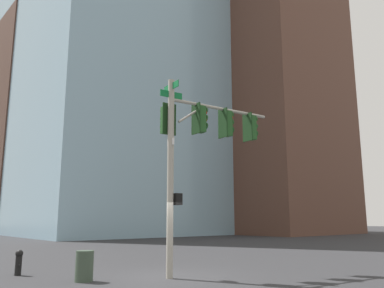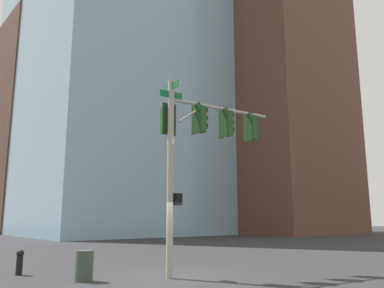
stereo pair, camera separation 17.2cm
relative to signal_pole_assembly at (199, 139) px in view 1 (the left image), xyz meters
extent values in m
plane|color=#2D2D30|center=(-0.39, -1.03, -4.88)|extent=(200.00, 200.00, 0.00)
cylinder|color=#9E998C|center=(-0.10, -1.25, -1.42)|extent=(0.23, 0.23, 6.91)
cylinder|color=#9E998C|center=(0.17, 1.01, 1.30)|extent=(0.66, 4.53, 0.12)
cylinder|color=#9E998C|center=(0.00, -0.44, 0.85)|extent=(0.21, 1.04, 0.75)
cube|color=#0F6B33|center=(-0.10, -1.25, 1.78)|extent=(0.99, 0.15, 0.24)
cube|color=#0F6B33|center=(-0.10, -1.25, 1.48)|extent=(0.14, 0.90, 0.24)
cube|color=white|center=(-0.10, -1.25, -0.26)|extent=(0.45, 0.08, 0.24)
cube|color=#1E4C1E|center=(0.05, 0.01, 0.74)|extent=(0.38, 0.38, 1.00)
cube|color=black|center=(0.03, -0.18, 0.74)|extent=(0.54, 0.10, 1.16)
sphere|color=red|center=(0.07, 0.21, 1.04)|extent=(0.20, 0.20, 0.20)
cylinder|color=#1E4C1E|center=(0.08, 0.27, 1.13)|extent=(0.23, 0.07, 0.23)
sphere|color=#4C330A|center=(0.07, 0.21, 0.74)|extent=(0.20, 0.20, 0.20)
cylinder|color=#1E4C1E|center=(0.08, 0.27, 0.83)|extent=(0.23, 0.07, 0.23)
sphere|color=#0A3819|center=(0.07, 0.21, 0.44)|extent=(0.20, 0.20, 0.20)
cylinder|color=#1E4C1E|center=(0.08, 0.27, 0.53)|extent=(0.23, 0.07, 0.23)
cube|color=#1E4C1E|center=(0.20, 1.26, 0.74)|extent=(0.38, 0.38, 1.00)
cube|color=black|center=(0.18, 1.07, 0.74)|extent=(0.54, 0.10, 1.16)
sphere|color=red|center=(0.22, 1.47, 1.04)|extent=(0.20, 0.20, 0.20)
cylinder|color=#1E4C1E|center=(0.23, 1.53, 1.13)|extent=(0.23, 0.07, 0.23)
sphere|color=#4C330A|center=(0.22, 1.47, 0.74)|extent=(0.20, 0.20, 0.20)
cylinder|color=#1E4C1E|center=(0.23, 1.53, 0.83)|extent=(0.23, 0.07, 0.23)
sphere|color=#0A3819|center=(0.22, 1.47, 0.44)|extent=(0.20, 0.20, 0.20)
cylinder|color=#1E4C1E|center=(0.23, 1.53, 0.53)|extent=(0.23, 0.07, 0.23)
cube|color=#1E4C1E|center=(0.35, 2.52, 0.74)|extent=(0.38, 0.38, 1.00)
cube|color=black|center=(0.33, 2.33, 0.74)|extent=(0.54, 0.10, 1.16)
sphere|color=red|center=(0.37, 2.72, 1.04)|extent=(0.20, 0.20, 0.20)
cylinder|color=#1E4C1E|center=(0.38, 2.79, 1.13)|extent=(0.23, 0.07, 0.23)
sphere|color=#4C330A|center=(0.37, 2.72, 0.74)|extent=(0.20, 0.20, 0.20)
cylinder|color=#1E4C1E|center=(0.38, 2.79, 0.83)|extent=(0.23, 0.07, 0.23)
sphere|color=#0A3819|center=(0.37, 2.72, 0.44)|extent=(0.20, 0.20, 0.20)
cylinder|color=#1E4C1E|center=(0.38, 2.79, 0.53)|extent=(0.23, 0.07, 0.23)
cube|color=#1E4C1E|center=(-0.41, -1.21, 0.60)|extent=(0.38, 0.38, 1.00)
cube|color=black|center=(-0.22, -1.23, 0.60)|extent=(0.10, 0.54, 1.16)
sphere|color=red|center=(-0.62, -1.19, 0.90)|extent=(0.20, 0.20, 0.20)
cylinder|color=#1E4C1E|center=(-0.68, -1.18, 0.99)|extent=(0.07, 0.23, 0.23)
sphere|color=#4C330A|center=(-0.62, -1.19, 0.60)|extent=(0.20, 0.20, 0.20)
cylinder|color=#1E4C1E|center=(-0.68, -1.18, 0.69)|extent=(0.07, 0.23, 0.23)
sphere|color=#0A3819|center=(-0.62, -1.19, 0.30)|extent=(0.20, 0.20, 0.20)
cylinder|color=#1E4C1E|center=(-0.68, -1.18, 0.39)|extent=(0.07, 0.23, 0.23)
cube|color=black|center=(-0.07, -0.99, -2.26)|extent=(0.39, 0.29, 0.40)
cube|color=#EA5914|center=(-0.05, -0.85, -2.26)|extent=(0.25, 0.05, 0.28)
cylinder|color=black|center=(-4.09, -4.87, -4.55)|extent=(0.22, 0.22, 0.65)
sphere|color=black|center=(-4.09, -4.87, -4.14)|extent=(0.26, 0.26, 0.26)
cylinder|color=black|center=(-3.93, -4.87, -4.52)|extent=(0.10, 0.09, 0.09)
cylinder|color=#384738|center=(-1.29, -3.72, -4.40)|extent=(0.56, 0.56, 0.95)
cube|color=brown|center=(-25.57, 35.30, 15.16)|extent=(20.04, 17.29, 40.07)
cube|color=#4C3328|center=(-51.94, 11.89, 11.03)|extent=(18.52, 15.55, 31.82)
cube|color=#8CB2C6|center=(-38.67, 19.89, 27.69)|extent=(29.74, 31.20, 65.14)
cube|color=brown|center=(-51.54, 30.23, 19.05)|extent=(22.13, 17.29, 47.86)
camera|label=1|loc=(10.83, -9.52, -2.93)|focal=36.99mm
camera|label=2|loc=(10.94, -9.39, -2.93)|focal=36.99mm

